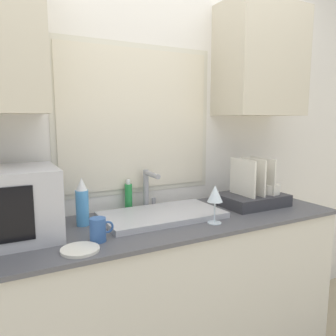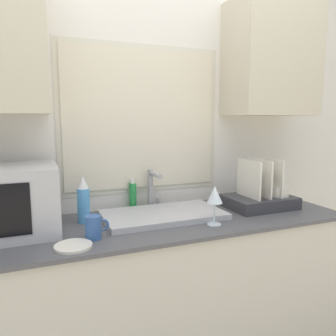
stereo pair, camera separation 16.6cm
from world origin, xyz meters
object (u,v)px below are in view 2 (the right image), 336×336
object	(u,v)px
dish_rack	(261,197)
mug_near_sink	(94,227)
soap_bottle	(133,196)
wine_glass	(215,196)
spray_bottle	(83,200)
faucet	(153,186)
microwave	(3,201)

from	to	relation	value
dish_rack	mug_near_sink	world-z (taller)	dish_rack
soap_bottle	wine_glass	bearing A→B (deg)	-55.48
wine_glass	dish_rack	bearing A→B (deg)	23.41
dish_rack	spray_bottle	distance (m)	1.03
dish_rack	mug_near_sink	bearing A→B (deg)	-171.36
faucet	spray_bottle	xyz separation A→B (m)	(-0.41, -0.11, -0.02)
faucet	wine_glass	bearing A→B (deg)	-64.37
faucet	mug_near_sink	xyz separation A→B (m)	(-0.40, -0.37, -0.09)
dish_rack	wine_glass	world-z (taller)	dish_rack
spray_bottle	mug_near_sink	distance (m)	0.26
mug_near_sink	soap_bottle	bearing A→B (deg)	53.93
microwave	dish_rack	world-z (taller)	microwave
spray_bottle	mug_near_sink	bearing A→B (deg)	-88.22
microwave	mug_near_sink	distance (m)	0.44
dish_rack	soap_bottle	distance (m)	0.77
wine_glass	spray_bottle	bearing A→B (deg)	154.86
dish_rack	wine_glass	xyz separation A→B (m)	(-0.43, -0.18, 0.08)
dish_rack	wine_glass	distance (m)	0.47
dish_rack	microwave	bearing A→B (deg)	177.80
mug_near_sink	wine_glass	size ratio (longest dim) A/B	0.54
spray_bottle	soap_bottle	size ratio (longest dim) A/B	1.33
mug_near_sink	wine_glass	bearing A→B (deg)	-2.83
faucet	dish_rack	xyz separation A→B (m)	(0.62, -0.21, -0.08)
wine_glass	microwave	bearing A→B (deg)	166.15
faucet	mug_near_sink	world-z (taller)	faucet
faucet	dish_rack	size ratio (longest dim) A/B	0.59
spray_bottle	soap_bottle	xyz separation A→B (m)	(0.30, 0.15, -0.03)
faucet	wine_glass	distance (m)	0.44
faucet	dish_rack	distance (m)	0.65
spray_bottle	wine_glass	world-z (taller)	spray_bottle
microwave	soap_bottle	xyz separation A→B (m)	(0.66, 0.20, -0.08)
faucet	soap_bottle	distance (m)	0.13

